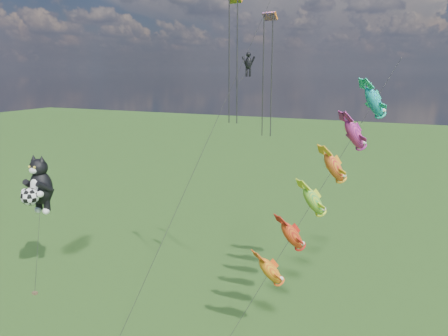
% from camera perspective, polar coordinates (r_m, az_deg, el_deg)
% --- Properties ---
extents(ground, '(300.00, 300.00, 0.00)m').
position_cam_1_polar(ground, '(39.44, -23.80, -17.55)').
color(ground, '#173E0F').
extents(cat_kite_rig, '(2.65, 4.16, 11.85)m').
position_cam_1_polar(cat_kite_rig, '(42.21, -23.08, -2.11)').
color(cat_kite_rig, brown).
rests_on(cat_kite_rig, ground).
extents(fish_windsock_rig, '(9.67, 12.85, 20.09)m').
position_cam_1_polar(fish_windsock_rig, '(31.55, 12.87, -2.10)').
color(fish_windsock_rig, brown).
rests_on(fish_windsock_rig, ground).
extents(parafoil_rig, '(5.78, 16.93, 24.11)m').
position_cam_1_polar(parafoil_rig, '(31.50, 2.91, 13.47)').
color(parafoil_rig, brown).
rests_on(parafoil_rig, ground).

